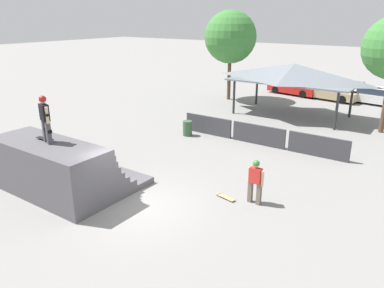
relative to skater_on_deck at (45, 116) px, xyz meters
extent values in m
plane|color=gray|center=(3.29, 0.98, -3.06)|extent=(160.00, 160.00, 0.00)
cube|color=#565459|center=(0.01, 0.93, -2.93)|extent=(5.09, 3.95, 0.26)
cube|color=#565459|center=(0.01, 0.44, -2.68)|extent=(5.09, 2.96, 0.26)
cube|color=#565459|center=(0.01, 0.25, -2.42)|extent=(5.09, 2.59, 0.26)
cube|color=#565459|center=(0.01, 0.13, -2.17)|extent=(5.09, 2.35, 0.26)
cube|color=#565459|center=(0.01, 0.04, -1.91)|extent=(5.09, 2.17, 0.26)
cube|color=#565459|center=(0.01, -0.02, -1.65)|extent=(5.09, 2.05, 0.26)
cube|color=#565459|center=(0.01, -0.06, -1.40)|extent=(5.09, 1.96, 0.26)
cube|color=#565459|center=(0.01, -0.09, -1.14)|extent=(5.09, 1.91, 0.26)
cylinder|color=silver|center=(0.01, 0.86, -1.05)|extent=(4.99, 0.07, 0.07)
cube|color=#4C4C51|center=(0.18, -0.05, -0.59)|extent=(0.20, 0.20, 0.85)
cube|color=black|center=(0.19, -0.02, -0.54)|extent=(0.23, 0.19, 0.12)
cube|color=#4C4C51|center=(-0.18, 0.05, -0.59)|extent=(0.20, 0.20, 0.85)
cube|color=black|center=(-0.17, 0.08, -0.54)|extent=(0.23, 0.19, 0.12)
cube|color=black|center=(0.00, 0.00, 0.14)|extent=(0.50, 0.35, 0.60)
cylinder|color=beige|center=(0.28, -0.08, 0.09)|extent=(0.14, 0.14, 0.60)
cylinder|color=black|center=(0.28, -0.08, 0.10)|extent=(0.21, 0.21, 0.09)
cylinder|color=beige|center=(-0.28, 0.08, 0.09)|extent=(0.14, 0.14, 0.60)
cylinder|color=black|center=(-0.28, 0.08, 0.10)|extent=(0.21, 0.21, 0.09)
sphere|color=beige|center=(0.00, 0.00, 0.59)|extent=(0.23, 0.23, 0.23)
sphere|color=#B21919|center=(0.00, 0.00, 0.62)|extent=(0.26, 0.26, 0.26)
cylinder|color=green|center=(-0.10, 0.17, -0.99)|extent=(0.05, 0.03, 0.05)
cylinder|color=green|center=(-0.10, 0.03, -0.99)|extent=(0.05, 0.03, 0.05)
cylinder|color=green|center=(-0.61, 0.16, -0.99)|extent=(0.05, 0.03, 0.05)
cylinder|color=green|center=(-0.61, 0.02, -0.99)|extent=(0.05, 0.03, 0.05)
cube|color=black|center=(-0.35, 0.09, -0.95)|extent=(0.83, 0.21, 0.02)
cube|color=black|center=(0.03, 0.10, -0.93)|extent=(0.10, 0.20, 0.02)
cube|color=#6B6051|center=(6.51, 3.68, -2.66)|extent=(0.16, 0.16, 0.81)
cube|color=#6B6051|center=(6.86, 3.67, -2.66)|extent=(0.16, 0.16, 0.81)
cube|color=red|center=(6.68, 3.67, -1.97)|extent=(0.45, 0.24, 0.57)
cylinder|color=beige|center=(6.41, 3.69, -2.02)|extent=(0.11, 0.11, 0.57)
cylinder|color=beige|center=(6.96, 3.66, -2.02)|extent=(0.11, 0.11, 0.57)
sphere|color=beige|center=(6.68, 3.67, -1.54)|extent=(0.22, 0.22, 0.22)
sphere|color=#337F33|center=(6.68, 3.67, -1.51)|extent=(0.25, 0.25, 0.25)
cylinder|color=green|center=(5.39, 3.36, -3.04)|extent=(0.06, 0.04, 0.05)
cylinder|color=green|center=(5.41, 3.49, -3.04)|extent=(0.06, 0.04, 0.05)
cylinder|color=green|center=(5.89, 3.26, -3.04)|extent=(0.06, 0.04, 0.05)
cylinder|color=green|center=(5.92, 3.40, -3.04)|extent=(0.06, 0.04, 0.05)
cube|color=tan|center=(5.65, 3.38, -3.00)|extent=(0.85, 0.35, 0.02)
cube|color=tan|center=(5.28, 3.45, -2.98)|extent=(0.14, 0.22, 0.02)
cube|color=#3D3D42|center=(0.78, 9.77, -2.54)|extent=(2.96, 0.12, 1.05)
cube|color=#3D3D42|center=(3.93, 9.77, -2.54)|extent=(2.96, 0.12, 1.05)
cube|color=#3D3D42|center=(7.08, 9.77, -2.54)|extent=(2.96, 0.12, 1.05)
cylinder|color=#2D2D33|center=(-0.37, 14.82, -1.91)|extent=(0.16, 0.16, 2.31)
cylinder|color=#2D2D33|center=(6.51, 14.82, -1.91)|extent=(0.16, 0.16, 2.31)
cylinder|color=#2D2D33|center=(-0.37, 18.40, -1.91)|extent=(0.16, 0.16, 2.31)
cylinder|color=#2D2D33|center=(6.51, 18.40, -1.91)|extent=(0.16, 0.16, 2.31)
cube|color=slate|center=(3.07, 16.61, -0.70)|extent=(8.09, 4.22, 0.10)
pyramid|color=slate|center=(3.07, 16.61, -0.11)|extent=(7.93, 4.13, 1.09)
cylinder|color=brown|center=(-2.98, 18.70, -1.34)|extent=(0.28, 0.28, 3.45)
sphere|color=#3D7F38|center=(-2.98, 18.70, 1.84)|extent=(4.03, 4.03, 4.03)
cylinder|color=#385B3D|center=(-0.04, 8.87, -2.64)|extent=(0.52, 0.52, 0.85)
cube|color=red|center=(0.66, 23.65, -2.58)|extent=(4.63, 2.47, 0.62)
cube|color=#283342|center=(0.54, 23.68, -2.04)|extent=(2.27, 1.76, 0.46)
cube|color=red|center=(0.54, 23.68, -1.81)|extent=(2.17, 1.71, 0.04)
cylinder|color=black|center=(2.12, 24.14, -2.74)|extent=(0.67, 0.32, 0.64)
cylinder|color=black|center=(1.83, 22.66, -2.74)|extent=(0.67, 0.32, 0.64)
cylinder|color=black|center=(-0.52, 24.65, -2.74)|extent=(0.67, 0.32, 0.64)
cylinder|color=black|center=(-0.81, 23.17, -2.74)|extent=(0.67, 0.32, 0.64)
cube|color=tan|center=(3.84, 23.24, -2.58)|extent=(4.61, 2.31, 0.62)
cube|color=#283342|center=(3.73, 23.26, -2.04)|extent=(2.23, 1.70, 0.46)
cube|color=tan|center=(3.73, 23.26, -1.81)|extent=(2.13, 1.65, 0.04)
cylinder|color=black|center=(5.29, 23.80, -2.74)|extent=(0.66, 0.29, 0.64)
cylinder|color=black|center=(5.06, 22.29, -2.74)|extent=(0.66, 0.29, 0.64)
cylinder|color=black|center=(2.63, 24.20, -2.74)|extent=(0.66, 0.29, 0.64)
cylinder|color=black|center=(2.40, 22.69, -2.74)|extent=(0.66, 0.29, 0.64)
cube|color=silver|center=(7.03, 23.65, -2.58)|extent=(4.57, 2.29, 0.62)
cube|color=#283342|center=(6.92, 23.66, -2.04)|extent=(2.21, 1.68, 0.46)
cube|color=silver|center=(6.92, 23.66, -1.81)|extent=(2.11, 1.63, 0.04)
cylinder|color=black|center=(5.83, 24.59, -2.74)|extent=(0.66, 0.29, 0.64)
cylinder|color=black|center=(5.60, 23.11, -2.74)|extent=(0.66, 0.29, 0.64)
camera|label=1|loc=(11.84, -7.65, 3.44)|focal=35.00mm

